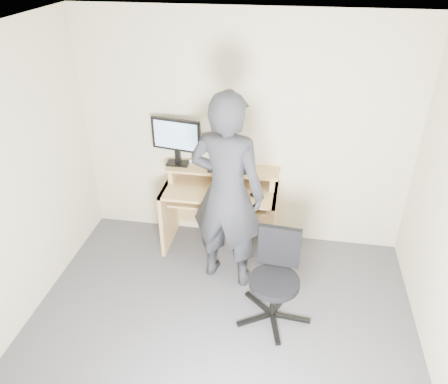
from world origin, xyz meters
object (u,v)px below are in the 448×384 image
(monitor, at_px, (176,138))
(office_chair, at_px, (276,274))
(desk, at_px, (221,201))
(person, at_px, (227,193))

(monitor, xyz_separation_m, office_chair, (1.15, -1.08, -0.75))
(desk, distance_m, monitor, 0.84)
(desk, relative_size, monitor, 2.22)
(monitor, relative_size, person, 0.27)
(desk, xyz_separation_m, person, (0.15, -0.55, 0.44))
(desk, bearing_deg, person, -74.81)
(desk, distance_m, person, 0.72)
(desk, bearing_deg, office_chair, -56.36)
(desk, xyz_separation_m, monitor, (-0.49, 0.09, 0.67))
(desk, relative_size, person, 0.61)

